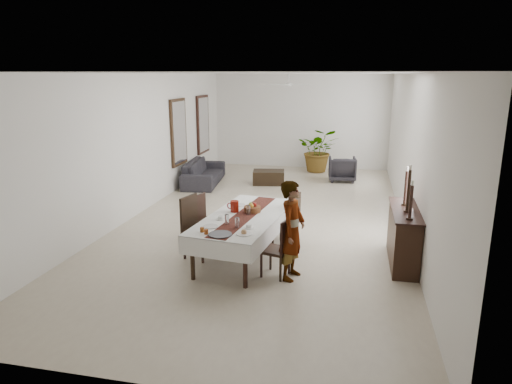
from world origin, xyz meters
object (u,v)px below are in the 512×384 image
object	(u,v)px
dining_table_top	(245,217)
woman	(292,230)
red_pitcher	(235,206)
sideboard_body	(403,237)
sofa	(204,172)

from	to	relation	value
dining_table_top	woman	size ratio (longest dim) A/B	1.52
red_pitcher	sideboard_body	bearing A→B (deg)	2.42
dining_table_top	sideboard_body	distance (m)	2.75
dining_table_top	woman	world-z (taller)	woman
red_pitcher	sofa	xyz separation A→B (m)	(-2.30, 5.08, -0.53)
woman	sofa	world-z (taller)	woman
red_pitcher	sideboard_body	xyz separation A→B (m)	(2.96, 0.13, -0.40)
dining_table_top	sideboard_body	world-z (taller)	sideboard_body
woman	sofa	bearing A→B (deg)	42.03
dining_table_top	sideboard_body	xyz separation A→B (m)	(2.72, 0.31, -0.27)
dining_table_top	sofa	distance (m)	5.85
red_pitcher	sideboard_body	distance (m)	2.99
red_pitcher	sofa	world-z (taller)	red_pitcher
sideboard_body	sofa	bearing A→B (deg)	136.72
dining_table_top	sideboard_body	bearing A→B (deg)	13.59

